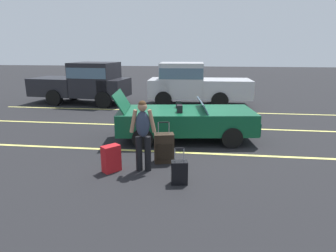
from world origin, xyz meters
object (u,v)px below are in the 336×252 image
(convertible_car, at_px, (192,121))
(parked_pickup_truck_far, at_px, (87,82))
(suitcase_small_carryon, at_px, (179,172))
(suitcase_medium_bright, at_px, (111,159))
(traveler_person, at_px, (143,132))
(suitcase_large_black, at_px, (164,148))
(parked_pickup_truck_near, at_px, (191,83))

(convertible_car, bearing_deg, parked_pickup_truck_far, 127.97)
(suitcase_small_carryon, relative_size, parked_pickup_truck_far, 0.15)
(suitcase_medium_bright, xyz_separation_m, traveler_person, (0.73, 0.13, 0.62))
(convertible_car, distance_m, suitcase_large_black, 2.09)
(parked_pickup_truck_far, bearing_deg, parked_pickup_truck_near, 8.64)
(suitcase_large_black, height_order, suitcase_medium_bright, suitcase_large_black)
(parked_pickup_truck_near, bearing_deg, convertible_car, 90.75)
(suitcase_small_carryon, bearing_deg, convertible_car, 168.16)
(suitcase_large_black, bearing_deg, suitcase_medium_bright, -71.68)
(traveler_person, height_order, parked_pickup_truck_near, parked_pickup_truck_near)
(suitcase_medium_bright, height_order, parked_pickup_truck_near, parked_pickup_truck_near)
(suitcase_large_black, relative_size, suitcase_small_carryon, 1.31)
(convertible_car, relative_size, traveler_person, 2.66)
(suitcase_small_carryon, relative_size, traveler_person, 0.47)
(convertible_car, relative_size, suitcase_small_carryon, 5.61)
(suitcase_medium_bright, xyz_separation_m, suitcase_small_carryon, (1.62, -0.45, -0.05))
(convertible_car, height_order, suitcase_small_carryon, convertible_car)
(suitcase_medium_bright, distance_m, traveler_person, 0.97)
(suitcase_large_black, relative_size, traveler_person, 0.62)
(suitcase_small_carryon, bearing_deg, traveler_person, -132.97)
(suitcase_large_black, distance_m, parked_pickup_truck_far, 9.07)
(suitcase_medium_bright, bearing_deg, traveler_person, -128.54)
(convertible_car, distance_m, parked_pickup_truck_far, 7.90)
(convertible_car, height_order, parked_pickup_truck_near, parked_pickup_truck_near)
(suitcase_medium_bright, relative_size, suitcase_small_carryon, 0.79)
(parked_pickup_truck_far, bearing_deg, suitcase_large_black, -50.23)
(convertible_car, xyz_separation_m, suitcase_medium_bright, (-1.73, -2.68, -0.28))
(suitcase_large_black, distance_m, parked_pickup_truck_near, 7.80)
(suitcase_large_black, height_order, suitcase_small_carryon, suitcase_large_black)
(traveler_person, bearing_deg, suitcase_large_black, -44.94)
(convertible_car, distance_m, suitcase_small_carryon, 3.15)
(traveler_person, distance_m, parked_pickup_truck_near, 8.35)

